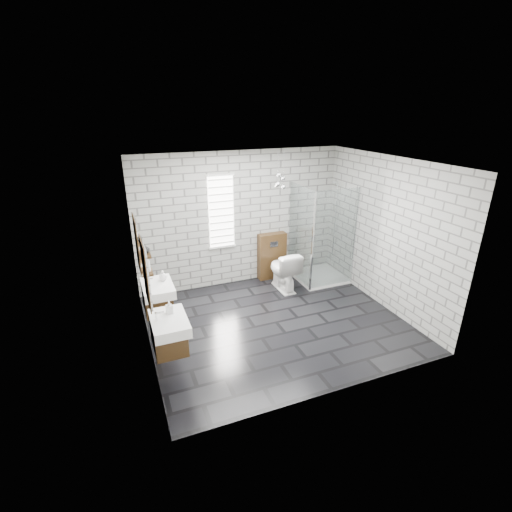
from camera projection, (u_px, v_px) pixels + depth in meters
floor at (276, 323)px, 6.39m from camera, size 4.20×3.60×0.02m
ceiling at (280, 162)px, 5.37m from camera, size 4.20×3.60×0.02m
wall_back at (240, 219)px, 7.44m from camera, size 4.20×0.02×2.70m
wall_front at (343, 301)px, 4.32m from camera, size 4.20×0.02×2.70m
wall_left at (141, 269)px, 5.16m from camera, size 0.02×3.60×2.70m
wall_right at (385, 234)px, 6.60m from camera, size 0.02×3.60×2.70m
vanity_left at (166, 325)px, 4.92m from camera, size 0.47×0.70×1.57m
vanity_right at (155, 290)px, 5.87m from camera, size 0.47×0.70×1.57m
shelf_lower at (147, 272)px, 5.16m from camera, size 0.14×0.30×0.03m
shelf_upper at (145, 254)px, 5.06m from camera, size 0.14×0.30×0.03m
window at (221, 212)px, 7.20m from camera, size 0.56×0.05×1.48m
cistern_panel at (272, 256)px, 7.89m from camera, size 0.60×0.20×1.00m
flush_plate at (274, 244)px, 7.69m from camera, size 0.18×0.01×0.12m
shower_enclosure at (319, 259)px, 7.73m from camera, size 1.00×1.00×2.03m
pendant_cluster at (280, 181)px, 7.00m from camera, size 0.24×0.23×0.71m
toilet at (283, 270)px, 7.43m from camera, size 0.47×0.81×0.82m
soap_bottle_a at (169, 307)px, 5.00m from camera, size 0.09×0.09×0.18m
soap_bottle_b at (163, 276)px, 5.95m from camera, size 0.15×0.15×0.17m
soap_bottle_c at (147, 264)px, 5.09m from camera, size 0.11×0.11×0.22m
vase at (145, 249)px, 5.03m from camera, size 0.15×0.15×0.13m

